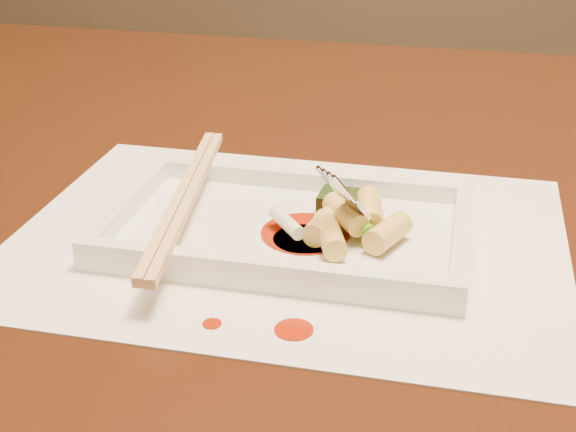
% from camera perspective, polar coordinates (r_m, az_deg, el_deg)
% --- Properties ---
extents(table, '(1.40, 0.90, 0.75)m').
position_cam_1_polar(table, '(0.75, 2.79, -3.82)').
color(table, black).
rests_on(table, ground).
extents(placemat, '(0.40, 0.30, 0.00)m').
position_cam_1_polar(placemat, '(0.59, 0.00, -1.64)').
color(placemat, white).
rests_on(placemat, table).
extents(sauce_splatter_a, '(0.02, 0.02, 0.00)m').
position_cam_1_polar(sauce_splatter_a, '(0.49, 0.42, -8.08)').
color(sauce_splatter_a, '#A11E04').
rests_on(sauce_splatter_a, placemat).
extents(sauce_splatter_b, '(0.01, 0.01, 0.00)m').
position_cam_1_polar(sauce_splatter_b, '(0.49, -5.43, -7.63)').
color(sauce_splatter_b, '#A11E04').
rests_on(sauce_splatter_b, placemat).
extents(plate_base, '(0.26, 0.16, 0.01)m').
position_cam_1_polar(plate_base, '(0.59, 0.00, -1.23)').
color(plate_base, white).
rests_on(plate_base, placemat).
extents(plate_rim_far, '(0.26, 0.01, 0.01)m').
position_cam_1_polar(plate_rim_far, '(0.65, 1.46, 2.59)').
color(plate_rim_far, white).
rests_on(plate_rim_far, plate_base).
extents(plate_rim_near, '(0.26, 0.01, 0.01)m').
position_cam_1_polar(plate_rim_near, '(0.52, -1.83, -3.83)').
color(plate_rim_near, white).
rests_on(plate_rim_near, plate_base).
extents(plate_rim_left, '(0.01, 0.14, 0.01)m').
position_cam_1_polar(plate_rim_left, '(0.62, -11.27, 0.89)').
color(plate_rim_left, white).
rests_on(plate_rim_left, plate_base).
extents(plate_rim_right, '(0.01, 0.14, 0.01)m').
position_cam_1_polar(plate_rim_right, '(0.57, 12.25, -1.50)').
color(plate_rim_right, white).
rests_on(plate_rim_right, plate_base).
extents(veg_piece, '(0.04, 0.03, 0.01)m').
position_cam_1_polar(veg_piece, '(0.61, 4.04, 1.08)').
color(veg_piece, black).
rests_on(veg_piece, plate_base).
extents(scallion_white, '(0.03, 0.04, 0.01)m').
position_cam_1_polar(scallion_white, '(0.57, -0.12, -0.45)').
color(scallion_white, '#EAEACC').
rests_on(scallion_white, plate_base).
extents(scallion_green, '(0.05, 0.08, 0.01)m').
position_cam_1_polar(scallion_green, '(0.59, 4.42, 0.70)').
color(scallion_green, '#43A41A').
rests_on(scallion_green, plate_base).
extents(chopstick_a, '(0.04, 0.25, 0.01)m').
position_cam_1_polar(chopstick_a, '(0.60, -7.67, 1.42)').
color(chopstick_a, '#E2B471').
rests_on(chopstick_a, plate_rim_near).
extents(chopstick_b, '(0.04, 0.25, 0.01)m').
position_cam_1_polar(chopstick_b, '(0.60, -6.95, 1.35)').
color(chopstick_b, '#E2B471').
rests_on(chopstick_b, plate_rim_near).
extents(fork, '(0.09, 0.10, 0.14)m').
position_cam_1_polar(fork, '(0.56, 7.43, 5.95)').
color(fork, silver).
rests_on(fork, plate_base).
extents(sauce_blob_0, '(0.06, 0.06, 0.00)m').
position_cam_1_polar(sauce_blob_0, '(0.58, 1.23, -1.22)').
color(sauce_blob_0, '#A11E04').
rests_on(sauce_blob_0, plate_base).
extents(sauce_blob_1, '(0.05, 0.05, 0.00)m').
position_cam_1_polar(sauce_blob_1, '(0.57, 1.22, -1.69)').
color(sauce_blob_1, '#A11E04').
rests_on(sauce_blob_1, plate_base).
extents(rice_cake_0, '(0.03, 0.04, 0.02)m').
position_cam_1_polar(rice_cake_0, '(0.56, 7.10, -1.20)').
color(rice_cake_0, '#EFDA6F').
rests_on(rice_cake_0, plate_base).
extents(rice_cake_1, '(0.03, 0.05, 0.02)m').
position_cam_1_polar(rice_cake_1, '(0.55, 2.99, -1.31)').
color(rice_cake_1, '#EFDA6F').
rests_on(rice_cake_1, plate_base).
extents(rice_cake_2, '(0.04, 0.04, 0.02)m').
position_cam_1_polar(rice_cake_2, '(0.57, 4.10, 0.14)').
color(rice_cake_2, '#EFDA6F').
rests_on(rice_cake_2, plate_base).
extents(rice_cake_3, '(0.02, 0.04, 0.02)m').
position_cam_1_polar(rice_cake_3, '(0.57, 2.55, -0.63)').
color(rice_cake_3, '#EFDA6F').
rests_on(rice_cake_3, plate_base).
extents(rice_cake_4, '(0.03, 0.05, 0.02)m').
position_cam_1_polar(rice_cake_4, '(0.59, 5.85, 0.39)').
color(rice_cake_4, '#EFDA6F').
rests_on(rice_cake_4, plate_base).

